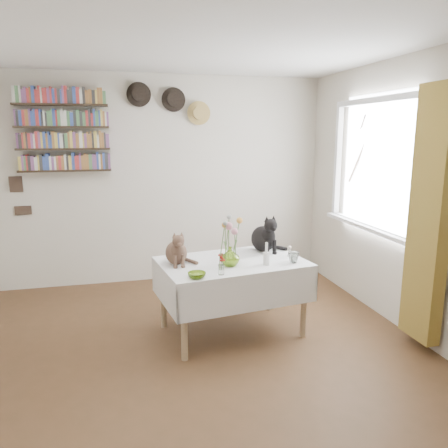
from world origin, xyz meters
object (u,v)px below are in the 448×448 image
object	(u,v)px
tabby_cat	(176,247)
bookshelf_unit	(63,131)
dining_table	(232,279)
black_cat	(263,232)
flower_vase	(230,256)

from	to	relation	value
tabby_cat	bookshelf_unit	xyz separation A→B (m)	(-1.03, 1.56, 1.00)
tabby_cat	dining_table	bearing A→B (deg)	-7.13
tabby_cat	black_cat	xyz separation A→B (m)	(0.88, 0.23, 0.03)
black_cat	bookshelf_unit	xyz separation A→B (m)	(-1.91, 1.34, 0.97)
tabby_cat	flower_vase	xyz separation A→B (m)	(0.44, -0.17, -0.07)
flower_vase	black_cat	bearing A→B (deg)	42.68
tabby_cat	black_cat	world-z (taller)	black_cat
tabby_cat	black_cat	distance (m)	0.91
tabby_cat	flower_vase	distance (m)	0.48
tabby_cat	flower_vase	bearing A→B (deg)	-24.35
dining_table	tabby_cat	xyz separation A→B (m)	(-0.50, 0.04, 0.32)
dining_table	black_cat	distance (m)	0.59
black_cat	flower_vase	xyz separation A→B (m)	(-0.44, -0.40, -0.10)
tabby_cat	bookshelf_unit	world-z (taller)	bookshelf_unit
dining_table	black_cat	world-z (taller)	black_cat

